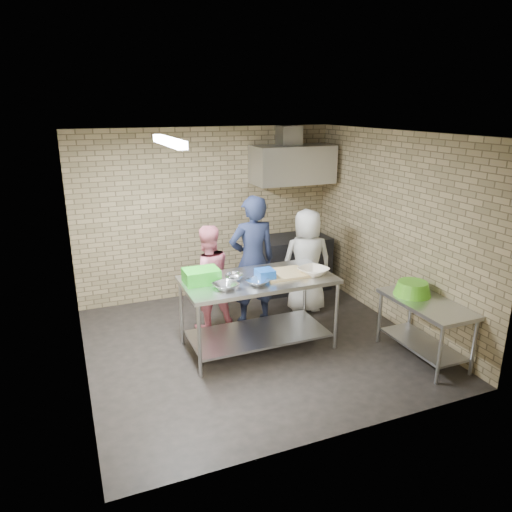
{
  "coord_description": "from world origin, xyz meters",
  "views": [
    {
      "loc": [
        -2.14,
        -5.26,
        3.02
      ],
      "look_at": [
        0.1,
        0.2,
        1.15
      ],
      "focal_mm": 33.61,
      "sensor_mm": 36.0,
      "label": 1
    }
  ],
  "objects_px": {
    "green_basin": "(412,288)",
    "bottle_green": "(311,167)",
    "side_counter": "(424,330)",
    "stove": "(292,263)",
    "blue_tub": "(265,275)",
    "woman_pink": "(208,278)",
    "woman_white": "(307,261)",
    "prep_table": "(258,313)",
    "green_crate": "(201,276)",
    "bottle_red": "(290,167)",
    "man_navy": "(253,261)"
  },
  "relations": [
    {
      "from": "side_counter",
      "to": "woman_pink",
      "type": "distance_m",
      "value": 2.89
    },
    {
      "from": "side_counter",
      "to": "bottle_red",
      "type": "height_order",
      "value": "bottle_red"
    },
    {
      "from": "blue_tub",
      "to": "man_navy",
      "type": "distance_m",
      "value": 0.86
    },
    {
      "from": "woman_pink",
      "to": "bottle_red",
      "type": "bearing_deg",
      "value": -148.98
    },
    {
      "from": "green_crate",
      "to": "woman_white",
      "type": "xyz_separation_m",
      "value": [
        1.82,
        0.69,
        -0.25
      ]
    },
    {
      "from": "green_crate",
      "to": "green_basin",
      "type": "bearing_deg",
      "value": -20.21
    },
    {
      "from": "stove",
      "to": "green_basin",
      "type": "height_order",
      "value": "green_basin"
    },
    {
      "from": "green_crate",
      "to": "bottle_green",
      "type": "distance_m",
      "value": 3.24
    },
    {
      "from": "woman_white",
      "to": "man_navy",
      "type": "bearing_deg",
      "value": 16.15
    },
    {
      "from": "blue_tub",
      "to": "woman_white",
      "type": "relative_size",
      "value": 0.13
    },
    {
      "from": "green_basin",
      "to": "woman_pink",
      "type": "relative_size",
      "value": 0.31
    },
    {
      "from": "prep_table",
      "to": "woman_white",
      "type": "xyz_separation_m",
      "value": [
        1.12,
        0.81,
        0.31
      ]
    },
    {
      "from": "green_basin",
      "to": "woman_pink",
      "type": "bearing_deg",
      "value": 143.97
    },
    {
      "from": "prep_table",
      "to": "woman_pink",
      "type": "xyz_separation_m",
      "value": [
        -0.42,
        0.8,
        0.27
      ]
    },
    {
      "from": "blue_tub",
      "to": "green_basin",
      "type": "xyz_separation_m",
      "value": [
        1.71,
        -0.69,
        -0.18
      ]
    },
    {
      "from": "man_navy",
      "to": "woman_white",
      "type": "bearing_deg",
      "value": -173.76
    },
    {
      "from": "bottle_green",
      "to": "woman_pink",
      "type": "bearing_deg",
      "value": -152.4
    },
    {
      "from": "man_navy",
      "to": "woman_white",
      "type": "xyz_separation_m",
      "value": [
        0.9,
        0.07,
        -0.14
      ]
    },
    {
      "from": "prep_table",
      "to": "green_basin",
      "type": "relative_size",
      "value": 4.12
    },
    {
      "from": "green_crate",
      "to": "woman_pink",
      "type": "distance_m",
      "value": 0.79
    },
    {
      "from": "prep_table",
      "to": "bottle_red",
      "type": "height_order",
      "value": "bottle_red"
    },
    {
      "from": "side_counter",
      "to": "bottle_red",
      "type": "xyz_separation_m",
      "value": [
        -0.4,
        2.99,
        1.65
      ]
    },
    {
      "from": "bottle_red",
      "to": "man_navy",
      "type": "bearing_deg",
      "value": -133.55
    },
    {
      "from": "side_counter",
      "to": "green_basin",
      "type": "xyz_separation_m",
      "value": [
        -0.02,
        0.25,
        0.46
      ]
    },
    {
      "from": "bottle_red",
      "to": "green_crate",
      "type": "bearing_deg",
      "value": -138.57
    },
    {
      "from": "bottle_green",
      "to": "man_navy",
      "type": "xyz_separation_m",
      "value": [
        -1.56,
        -1.22,
        -1.09
      ]
    },
    {
      "from": "side_counter",
      "to": "green_basin",
      "type": "relative_size",
      "value": 2.61
    },
    {
      "from": "woman_pink",
      "to": "stove",
      "type": "bearing_deg",
      "value": -154.07
    },
    {
      "from": "side_counter",
      "to": "woman_pink",
      "type": "height_order",
      "value": "woman_pink"
    },
    {
      "from": "blue_tub",
      "to": "side_counter",
      "type": "bearing_deg",
      "value": -28.41
    },
    {
      "from": "blue_tub",
      "to": "man_navy",
      "type": "relative_size",
      "value": 0.11
    },
    {
      "from": "green_crate",
      "to": "bottle_green",
      "type": "xyz_separation_m",
      "value": [
        2.48,
        1.83,
        0.98
      ]
    },
    {
      "from": "woman_pink",
      "to": "woman_white",
      "type": "bearing_deg",
      "value": 178.54
    },
    {
      "from": "green_crate",
      "to": "prep_table",
      "type": "bearing_deg",
      "value": -9.73
    },
    {
      "from": "green_crate",
      "to": "man_navy",
      "type": "relative_size",
      "value": 0.23
    },
    {
      "from": "bottle_red",
      "to": "side_counter",
      "type": "bearing_deg",
      "value": -82.38
    },
    {
      "from": "bottle_red",
      "to": "woman_pink",
      "type": "relative_size",
      "value": 0.12
    },
    {
      "from": "green_basin",
      "to": "bottle_green",
      "type": "distance_m",
      "value": 2.98
    },
    {
      "from": "prep_table",
      "to": "woman_pink",
      "type": "bearing_deg",
      "value": 117.86
    },
    {
      "from": "prep_table",
      "to": "stove",
      "type": "distance_m",
      "value": 2.17
    },
    {
      "from": "side_counter",
      "to": "bottle_green",
      "type": "bearing_deg",
      "value": 90.0
    },
    {
      "from": "bottle_red",
      "to": "stove",
      "type": "bearing_deg",
      "value": -101.77
    },
    {
      "from": "woman_pink",
      "to": "woman_white",
      "type": "relative_size",
      "value": 0.94
    },
    {
      "from": "man_navy",
      "to": "prep_table",
      "type": "bearing_deg",
      "value": 75.16
    },
    {
      "from": "bottle_red",
      "to": "bottle_green",
      "type": "relative_size",
      "value": 1.2
    },
    {
      "from": "side_counter",
      "to": "blue_tub",
      "type": "relative_size",
      "value": 5.69
    },
    {
      "from": "stove",
      "to": "bottle_green",
      "type": "relative_size",
      "value": 8.0
    },
    {
      "from": "side_counter",
      "to": "bottle_green",
      "type": "relative_size",
      "value": 8.0
    },
    {
      "from": "bottle_red",
      "to": "bottle_green",
      "type": "distance_m",
      "value": 0.4
    },
    {
      "from": "prep_table",
      "to": "side_counter",
      "type": "relative_size",
      "value": 1.58
    }
  ]
}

